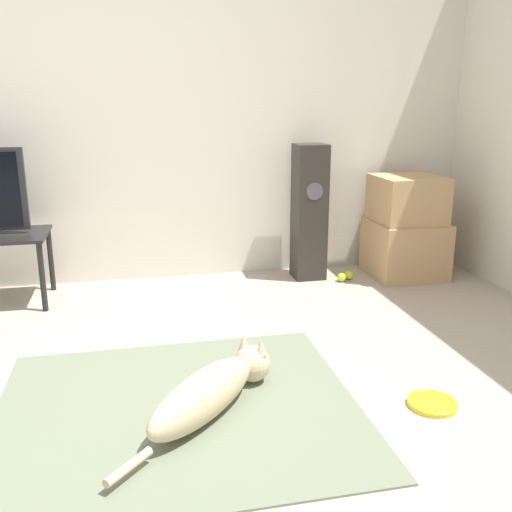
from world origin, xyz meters
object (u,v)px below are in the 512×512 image
Objects in this scene: cardboard_box_upper at (407,199)px; tennis_ball_by_boxes at (342,277)px; tennis_ball_near_speaker at (349,275)px; cardboard_box_lower at (405,249)px; dog at (213,390)px; floor_speaker at (309,212)px; frisbee at (432,403)px.

tennis_ball_by_boxes is (-0.51, -0.05, -0.56)m from cardboard_box_upper.
cardboard_box_lower is at bearing 1.39° from tennis_ball_near_speaker.
cardboard_box_lower reaches higher than dog.
tennis_ball_by_boxes is 0.08m from tennis_ball_near_speaker.
dog is at bearing -135.74° from cardboard_box_lower.
cardboard_box_upper is (-0.01, 0.00, 0.38)m from cardboard_box_lower.
dog reaches higher than tennis_ball_near_speaker.
cardboard_box_upper is 7.13× the size of tennis_ball_near_speaker.
dog is 0.80× the size of floor_speaker.
cardboard_box_lower is 7.89× the size of tennis_ball_by_boxes.
cardboard_box_upper is at bearing 5.58° from tennis_ball_by_boxes.
tennis_ball_near_speaker reaches higher than frisbee.
floor_speaker is (0.99, 1.79, 0.39)m from dog.
frisbee is at bearing -99.80° from tennis_ball_near_speaker.
tennis_ball_near_speaker is (-0.45, -0.01, -0.18)m from cardboard_box_lower.
tennis_ball_by_boxes is at bearing -174.42° from cardboard_box_upper.
cardboard_box_lower is (0.76, 1.81, 0.20)m from frisbee.
cardboard_box_upper reaches higher than dog.
cardboard_box_upper reaches higher than cardboard_box_lower.
frisbee is 0.42× the size of cardboard_box_lower.
tennis_ball_near_speaker is (0.31, 1.80, 0.02)m from frisbee.
cardboard_box_upper is 7.13× the size of tennis_ball_by_boxes.
cardboard_box_lower is at bearing -9.19° from floor_speaker.
tennis_ball_near_speaker is at bearing -178.56° from cardboard_box_upper.
tennis_ball_by_boxes is (0.24, 1.76, 0.02)m from frisbee.
tennis_ball_by_boxes is (-0.52, -0.05, -0.18)m from cardboard_box_lower.
dog is 12.05× the size of tennis_ball_by_boxes.
frisbee is at bearing -90.85° from floor_speaker.
cardboard_box_upper is 0.74m from floor_speaker.
dog is 3.62× the size of frisbee.
cardboard_box_lower is at bearing -1.19° from cardboard_box_upper.
frisbee is 1.78m from tennis_ball_by_boxes.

